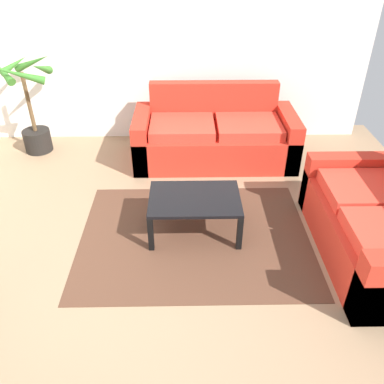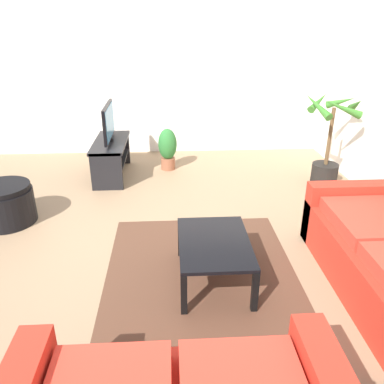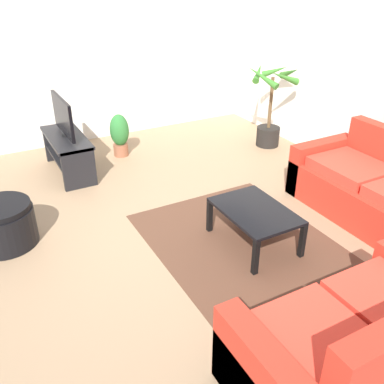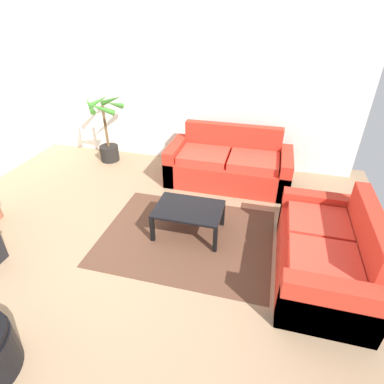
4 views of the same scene
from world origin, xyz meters
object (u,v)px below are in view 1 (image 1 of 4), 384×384
at_px(coffee_table, 195,202).
at_px(couch_loveseat, 380,227).
at_px(couch_main, 215,137).
at_px(potted_palm, 32,113).

bearing_deg(coffee_table, couch_loveseat, -12.20).
xyz_separation_m(couch_main, coffee_table, (-0.29, -1.49, 0.04)).
relative_size(couch_loveseat, coffee_table, 1.91).
bearing_deg(couch_main, potted_palm, 173.61).
relative_size(couch_loveseat, potted_palm, 1.31).
bearing_deg(couch_main, couch_loveseat, -53.91).
distance_m(couch_loveseat, coffee_table, 1.67).
distance_m(coffee_table, potted_palm, 2.69).
bearing_deg(coffee_table, potted_palm, 139.45).
xyz_separation_m(couch_loveseat, potted_palm, (-3.67, 2.10, 0.23)).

